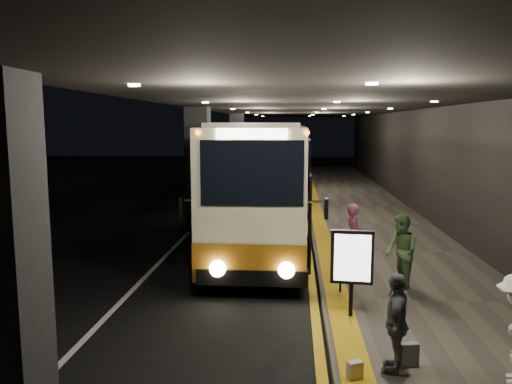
{
  "coord_description": "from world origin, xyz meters",
  "views": [
    {
      "loc": [
        1.9,
        -13.42,
        3.8
      ],
      "look_at": [
        0.71,
        1.94,
        1.7
      ],
      "focal_mm": 35.0,
      "sensor_mm": 36.0,
      "label": 1
    }
  ],
  "objects_px": {
    "coach_second": "(278,157)",
    "bag_polka": "(408,355)",
    "passenger_waiting_green": "(401,251)",
    "passenger_boarding": "(353,237)",
    "stanchion_post": "(341,270)",
    "coach_third": "(286,149)",
    "coach_main": "(267,186)",
    "info_sign": "(352,259)",
    "bag_plain": "(355,370)",
    "passenger_waiting_grey": "(396,322)"
  },
  "relations": [
    {
      "from": "passenger_boarding",
      "to": "stanchion_post",
      "type": "relative_size",
      "value": 1.64
    },
    {
      "from": "coach_main",
      "to": "bag_polka",
      "type": "height_order",
      "value": "coach_main"
    },
    {
      "from": "coach_second",
      "to": "stanchion_post",
      "type": "bearing_deg",
      "value": -82.72
    },
    {
      "from": "coach_third",
      "to": "passenger_waiting_green",
      "type": "xyz_separation_m",
      "value": [
        3.16,
        -31.77,
        -0.74
      ]
    },
    {
      "from": "coach_second",
      "to": "passenger_waiting_green",
      "type": "relative_size",
      "value": 6.96
    },
    {
      "from": "passenger_waiting_grey",
      "to": "info_sign",
      "type": "relative_size",
      "value": 0.89
    },
    {
      "from": "coach_second",
      "to": "stanchion_post",
      "type": "distance_m",
      "value": 21.32
    },
    {
      "from": "passenger_waiting_grey",
      "to": "passenger_waiting_green",
      "type": "bearing_deg",
      "value": -177.57
    },
    {
      "from": "bag_polka",
      "to": "coach_second",
      "type": "bearing_deg",
      "value": 96.5
    },
    {
      "from": "coach_second",
      "to": "bag_plain",
      "type": "height_order",
      "value": "coach_second"
    },
    {
      "from": "passenger_boarding",
      "to": "stanchion_post",
      "type": "height_order",
      "value": "passenger_boarding"
    },
    {
      "from": "passenger_waiting_grey",
      "to": "stanchion_post",
      "type": "bearing_deg",
      "value": -156.83
    },
    {
      "from": "passenger_waiting_green",
      "to": "bag_polka",
      "type": "distance_m",
      "value": 3.85
    },
    {
      "from": "coach_main",
      "to": "passenger_boarding",
      "type": "xyz_separation_m",
      "value": [
        2.38,
        -3.71,
        -0.8
      ]
    },
    {
      "from": "coach_second",
      "to": "bag_polka",
      "type": "distance_m",
      "value": 24.7
    },
    {
      "from": "bag_polka",
      "to": "bag_plain",
      "type": "xyz_separation_m",
      "value": [
        -0.86,
        -0.46,
        -0.05
      ]
    },
    {
      "from": "bag_plain",
      "to": "coach_second",
      "type": "bearing_deg",
      "value": 94.43
    },
    {
      "from": "passenger_waiting_green",
      "to": "coach_second",
      "type": "bearing_deg",
      "value": 172.05
    },
    {
      "from": "coach_main",
      "to": "stanchion_post",
      "type": "xyz_separation_m",
      "value": [
        1.91,
        -5.52,
        -1.12
      ]
    },
    {
      "from": "coach_main",
      "to": "bag_polka",
      "type": "xyz_separation_m",
      "value": [
        2.64,
        -8.82,
        -1.46
      ]
    },
    {
      "from": "passenger_boarding",
      "to": "passenger_waiting_grey",
      "type": "relative_size",
      "value": 1.12
    },
    {
      "from": "coach_main",
      "to": "passenger_boarding",
      "type": "bearing_deg",
      "value": -56.68
    },
    {
      "from": "coach_third",
      "to": "passenger_boarding",
      "type": "height_order",
      "value": "coach_third"
    },
    {
      "from": "passenger_waiting_grey",
      "to": "bag_plain",
      "type": "height_order",
      "value": "passenger_waiting_grey"
    },
    {
      "from": "coach_second",
      "to": "coach_main",
      "type": "bearing_deg",
      "value": -87.72
    },
    {
      "from": "coach_third",
      "to": "coach_second",
      "type": "bearing_deg",
      "value": -92.26
    },
    {
      "from": "coach_third",
      "to": "bag_plain",
      "type": "bearing_deg",
      "value": -88.2
    },
    {
      "from": "bag_polka",
      "to": "stanchion_post",
      "type": "height_order",
      "value": "stanchion_post"
    },
    {
      "from": "passenger_waiting_grey",
      "to": "info_sign",
      "type": "xyz_separation_m",
      "value": [
        -0.42,
        2.08,
        0.38
      ]
    },
    {
      "from": "coach_second",
      "to": "bag_polka",
      "type": "height_order",
      "value": "coach_second"
    },
    {
      "from": "passenger_waiting_green",
      "to": "bag_polka",
      "type": "relative_size",
      "value": 4.6
    },
    {
      "from": "coach_third",
      "to": "info_sign",
      "type": "bearing_deg",
      "value": -87.67
    },
    {
      "from": "passenger_boarding",
      "to": "bag_plain",
      "type": "height_order",
      "value": "passenger_boarding"
    },
    {
      "from": "passenger_boarding",
      "to": "bag_polka",
      "type": "height_order",
      "value": "passenger_boarding"
    },
    {
      "from": "info_sign",
      "to": "passenger_boarding",
      "type": "bearing_deg",
      "value": 88.48
    },
    {
      "from": "bag_plain",
      "to": "coach_main",
      "type": "bearing_deg",
      "value": 100.86
    },
    {
      "from": "passenger_boarding",
      "to": "info_sign",
      "type": "relative_size",
      "value": 1.0
    },
    {
      "from": "bag_polka",
      "to": "coach_third",
      "type": "bearing_deg",
      "value": 94.06
    },
    {
      "from": "passenger_boarding",
      "to": "bag_plain",
      "type": "xyz_separation_m",
      "value": [
        -0.6,
        -5.57,
        -0.71
      ]
    },
    {
      "from": "coach_main",
      "to": "coach_third",
      "type": "distance_m",
      "value": 26.69
    },
    {
      "from": "coach_second",
      "to": "passenger_waiting_green",
      "type": "bearing_deg",
      "value": -78.89
    },
    {
      "from": "stanchion_post",
      "to": "passenger_boarding",
      "type": "bearing_deg",
      "value": 75.33
    },
    {
      "from": "bag_polka",
      "to": "bag_plain",
      "type": "height_order",
      "value": "bag_polka"
    },
    {
      "from": "bag_polka",
      "to": "stanchion_post",
      "type": "bearing_deg",
      "value": 102.41
    },
    {
      "from": "coach_main",
      "to": "info_sign",
      "type": "height_order",
      "value": "coach_main"
    },
    {
      "from": "passenger_waiting_green",
      "to": "passenger_boarding",
      "type": "bearing_deg",
      "value": -164.08
    },
    {
      "from": "info_sign",
      "to": "stanchion_post",
      "type": "xyz_separation_m",
      "value": [
        -0.07,
        1.4,
        -0.62
      ]
    },
    {
      "from": "coach_third",
      "to": "stanchion_post",
      "type": "bearing_deg",
      "value": -87.66
    },
    {
      "from": "coach_main",
      "to": "passenger_waiting_green",
      "type": "xyz_separation_m",
      "value": [
        3.28,
        -5.08,
        -0.8
      ]
    },
    {
      "from": "coach_third",
      "to": "bag_polka",
      "type": "bearing_deg",
      "value": -86.79
    }
  ]
}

